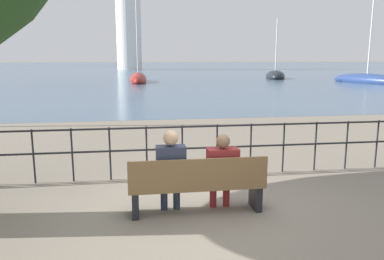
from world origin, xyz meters
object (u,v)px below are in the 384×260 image
sailboat_2 (138,79)px  harbor_lighthouse (128,15)px  seated_person_right (222,168)px  seated_person_left (171,168)px  sailboat_0 (275,76)px  park_bench (198,186)px  sailboat_4 (367,80)px

sailboat_2 → harbor_lighthouse: harbor_lighthouse is taller
seated_person_right → seated_person_left: bearing=-179.9°
seated_person_right → sailboat_0: 41.48m
park_bench → seated_person_left: seated_person_left is taller
park_bench → sailboat_0: size_ratio=0.28×
seated_person_right → sailboat_4: (21.57, 29.03, -0.37)m
sailboat_0 → sailboat_2: (-16.57, -4.64, 0.03)m
seated_person_left → sailboat_2: bearing=90.3°
park_bench → sailboat_2: size_ratio=0.19×
seated_person_right → sailboat_0: bearing=67.9°
sailboat_0 → harbor_lighthouse: (-17.97, 43.64, 11.68)m
park_bench → seated_person_left: bearing=169.1°
seated_person_left → sailboat_2: size_ratio=0.12×
seated_person_left → harbor_lighthouse: bearing=91.1°
seated_person_left → park_bench: bearing=-10.9°
seated_person_right → sailboat_2: (-0.97, 33.79, -0.33)m
park_bench → harbor_lighthouse: size_ratio=0.08×
harbor_lighthouse → seated_person_left: bearing=-88.9°
seated_person_left → harbor_lighthouse: (-1.58, 82.07, 11.28)m
sailboat_0 → sailboat_4: 11.13m
seated_person_right → sailboat_0: size_ratio=0.16×
sailboat_4 → sailboat_2: bearing=151.6°
seated_person_left → sailboat_4: bearing=52.4°
park_bench → sailboat_4: sailboat_4 is taller
sailboat_4 → harbor_lighthouse: (-23.94, 53.04, 11.69)m
park_bench → sailboat_4: size_ratio=0.21×
seated_person_left → sailboat_4: size_ratio=0.13×
sailboat_0 → sailboat_4: (5.96, -9.40, -0.01)m
seated_person_left → sailboat_4: sailboat_4 is taller
park_bench → sailboat_2: bearing=91.0°
seated_person_right → sailboat_0: sailboat_0 is taller
park_bench → seated_person_left: (-0.40, 0.08, 0.27)m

